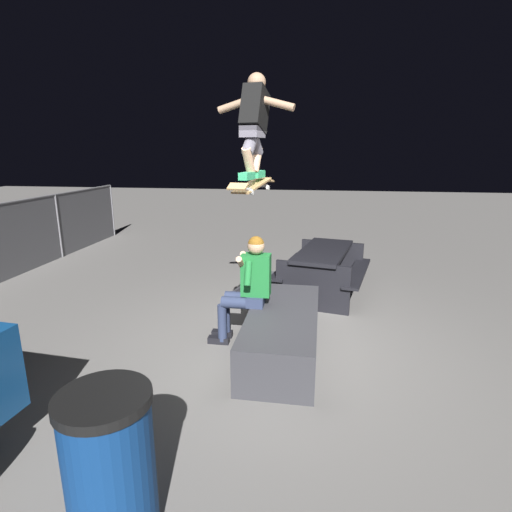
# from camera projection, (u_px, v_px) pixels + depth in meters

# --- Properties ---
(ground_plane) EXTENTS (40.00, 40.00, 0.00)m
(ground_plane) POSITION_uv_depth(u_px,v_px,m) (278.00, 350.00, 4.79)
(ground_plane) COLOR slate
(ledge_box_main) EXTENTS (2.00, 0.81, 0.50)m
(ledge_box_main) POSITION_uv_depth(u_px,v_px,m) (283.00, 332.00, 4.67)
(ledge_box_main) COLOR #38383D
(ledge_box_main) RESTS_ON ground
(person_sitting_on_ledge) EXTENTS (0.59, 0.75, 1.34)m
(person_sitting_on_ledge) POSITION_uv_depth(u_px,v_px,m) (247.00, 284.00, 4.80)
(person_sitting_on_ledge) COLOR #2D3856
(person_sitting_on_ledge) RESTS_ON ground
(skateboard) EXTENTS (1.04, 0.39, 0.14)m
(skateboard) POSITION_uv_depth(u_px,v_px,m) (253.00, 185.00, 4.51)
(skateboard) COLOR #AD8451
(skater_airborne) EXTENTS (0.63, 0.88, 1.12)m
(skater_airborne) POSITION_uv_depth(u_px,v_px,m) (254.00, 121.00, 4.39)
(skater_airborne) COLOR #2D9E66
(kicker_ramp) EXTENTS (1.29, 1.16, 0.40)m
(kicker_ramp) POSITION_uv_depth(u_px,v_px,m) (267.00, 295.00, 6.43)
(kicker_ramp) COLOR #38383D
(kicker_ramp) RESTS_ON ground
(picnic_table_back) EXTENTS (1.95, 1.67, 0.75)m
(picnic_table_back) POSITION_uv_depth(u_px,v_px,m) (323.00, 264.00, 6.55)
(picnic_table_back) COLOR black
(picnic_table_back) RESTS_ON ground
(trash_bin) EXTENTS (0.54, 0.54, 0.98)m
(trash_bin) POSITION_uv_depth(u_px,v_px,m) (110.00, 468.00, 2.36)
(trash_bin) COLOR navy
(trash_bin) RESTS_ON ground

